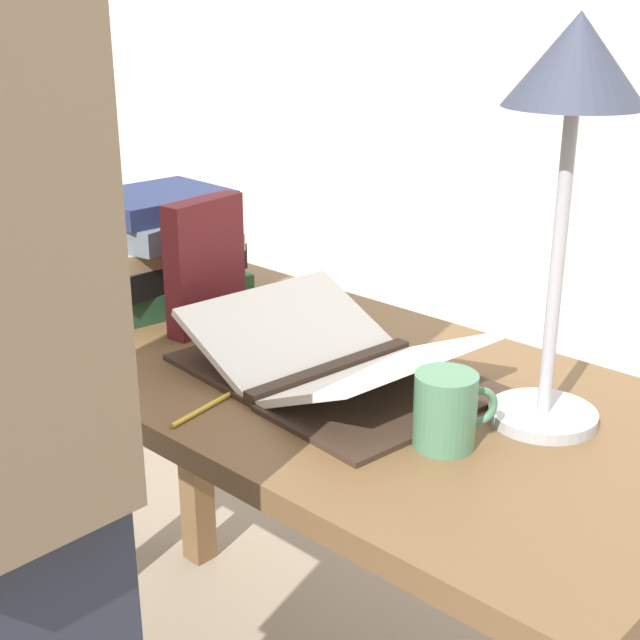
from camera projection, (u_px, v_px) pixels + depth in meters
The scene contains 7 objects.
reading_desk at pixel (301, 433), 1.42m from camera, with size 1.30×0.60×0.78m.
open_book at pixel (331, 361), 1.31m from camera, with size 0.47×0.36×0.09m.
book_stack_tall at pixel (160, 250), 1.60m from camera, with size 0.22×0.30×0.21m.
book_standing_upright at pixel (205, 265), 1.47m from camera, with size 0.06×0.16×0.22m.
reading_lamp at pixel (573, 105), 1.04m from camera, with size 0.17×0.17×0.52m.
coffee_mug at pixel (446, 410), 1.11m from camera, with size 0.08×0.10×0.10m.
pencil at pixel (210, 405), 1.22m from camera, with size 0.03×0.15×0.01m.
Camera 1 is at (0.90, -0.90, 1.32)m, focal length 50.00 mm.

